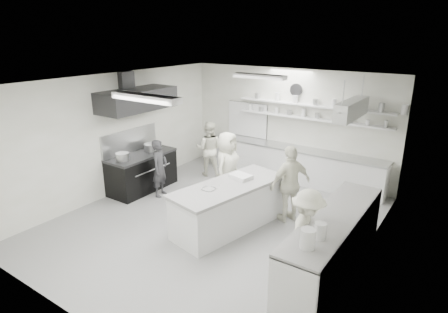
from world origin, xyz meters
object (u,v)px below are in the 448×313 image
Objects in this scene: prep_island at (229,207)px; cook_back at (209,149)px; stove at (142,173)px; back_counter at (291,164)px; right_counter at (333,243)px; cook_stove at (160,168)px.

cook_back is at bearing 145.87° from prep_island.
prep_island reaches higher than stove.
back_counter is 1.52× the size of right_counter.
stove is 0.55× the size of right_counter.
cook_stove reaches higher than stove.
cook_stove is (-2.33, 0.40, 0.26)m from prep_island.
right_counter is at bearing -55.35° from back_counter.
cook_back reaches higher than right_counter.
back_counter is 3.61m from cook_stove.
cook_back is at bearing -19.03° from cook_stove.
right_counter is 1.33× the size of prep_island.
back_counter is at bearing 124.65° from right_counter.
right_counter is at bearing -6.52° from stove.
right_counter reaches higher than prep_island.
cook_stove reaches higher than right_counter.
cook_stove is at bearing 60.62° from cook_back.
cook_back is at bearing 66.13° from stove.
cook_stove is at bearing 172.89° from right_counter.
back_counter is 2.02× the size of prep_island.
stove is 1.16× the size of cook_back.
right_counter is 4.63m from cook_stove.
stove is 0.36× the size of back_counter.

